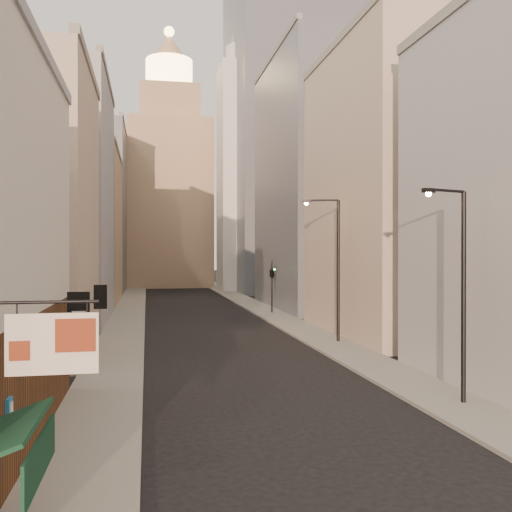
{
  "coord_description": "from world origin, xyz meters",
  "views": [
    {
      "loc": [
        -4.84,
        -7.67,
        5.78
      ],
      "look_at": [
        -0.29,
        16.02,
        5.64
      ],
      "focal_mm": 40.0,
      "sensor_mm": 36.0,
      "label": 1
    }
  ],
  "objects_px": {
    "streetlamp_near": "(460,283)",
    "traffic_light_right": "(272,272)",
    "streetlamp_mid": "(334,261)",
    "white_tower": "(246,169)",
    "clock_tower": "(169,184)"
  },
  "relations": [
    {
      "from": "clock_tower",
      "to": "streetlamp_near",
      "type": "relative_size",
      "value": 5.52
    },
    {
      "from": "traffic_light_right",
      "to": "white_tower",
      "type": "bearing_deg",
      "value": -108.54
    },
    {
      "from": "clock_tower",
      "to": "traffic_light_right",
      "type": "xyz_separation_m",
      "value": [
        7.74,
        -47.26,
        -13.68
      ]
    },
    {
      "from": "streetlamp_near",
      "to": "traffic_light_right",
      "type": "distance_m",
      "value": 32.92
    },
    {
      "from": "clock_tower",
      "to": "traffic_light_right",
      "type": "bearing_deg",
      "value": -80.7
    },
    {
      "from": "streetlamp_mid",
      "to": "white_tower",
      "type": "bearing_deg",
      "value": 106.73
    },
    {
      "from": "white_tower",
      "to": "traffic_light_right",
      "type": "height_order",
      "value": "white_tower"
    },
    {
      "from": "streetlamp_near",
      "to": "traffic_light_right",
      "type": "relative_size",
      "value": 1.63
    },
    {
      "from": "streetlamp_mid",
      "to": "traffic_light_right",
      "type": "relative_size",
      "value": 1.84
    },
    {
      "from": "traffic_light_right",
      "to": "streetlamp_near",
      "type": "bearing_deg",
      "value": 76.94
    },
    {
      "from": "streetlamp_near",
      "to": "traffic_light_right",
      "type": "bearing_deg",
      "value": 72.77
    },
    {
      "from": "streetlamp_mid",
      "to": "traffic_light_right",
      "type": "height_order",
      "value": "streetlamp_mid"
    },
    {
      "from": "streetlamp_mid",
      "to": "traffic_light_right",
      "type": "xyz_separation_m",
      "value": [
        -0.16,
        17.76,
        -1.3
      ]
    },
    {
      "from": "white_tower",
      "to": "streetlamp_near",
      "type": "height_order",
      "value": "white_tower"
    },
    {
      "from": "clock_tower",
      "to": "traffic_light_right",
      "type": "relative_size",
      "value": 8.98
    }
  ]
}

